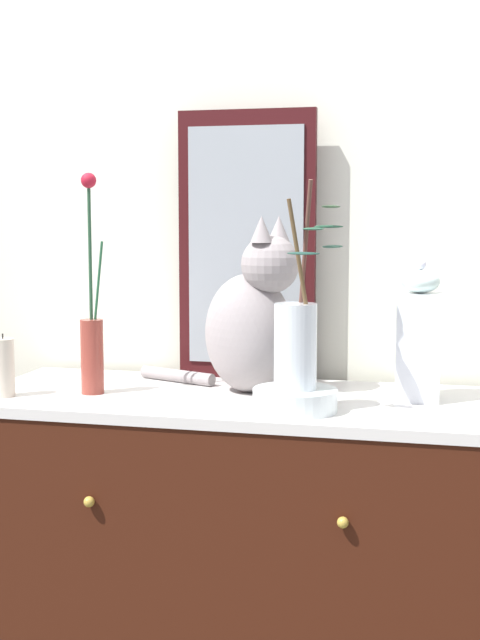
# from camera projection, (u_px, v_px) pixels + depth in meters

# --- Properties ---
(wall_back) EXTENTS (4.40, 0.08, 2.60)m
(wall_back) POSITION_uv_depth(u_px,v_px,m) (268.00, 221.00, 2.33)
(wall_back) COLOR silver
(wall_back) RESTS_ON ground_plane
(sideboard) EXTENTS (1.25, 0.52, 0.89)m
(sideboard) POSITION_uv_depth(u_px,v_px,m) (240.00, 577.00, 2.11)
(sideboard) COLOR #36140A
(sideboard) RESTS_ON ground_plane
(mirror_leaning) EXTENTS (0.36, 0.03, 0.69)m
(mirror_leaning) POSITION_uv_depth(u_px,v_px,m) (246.00, 246.00, 2.25)
(mirror_leaning) COLOR #340D0F
(mirror_leaning) RESTS_ON sideboard
(cat_sitting) EXTENTS (0.45, 0.26, 0.42)m
(cat_sitting) POSITION_uv_depth(u_px,v_px,m) (252.00, 320.00, 2.08)
(cat_sitting) COLOR gray
(cat_sitting) RESTS_ON sideboard
(vase_slim_green) EXTENTS (0.06, 0.05, 0.52)m
(vase_slim_green) POSITION_uv_depth(u_px,v_px,m) (92.00, 339.00, 2.07)
(vase_slim_green) COLOR brown
(vase_slim_green) RESTS_ON sideboard
(bowl_porcelain) EXTENTS (0.18, 0.18, 0.05)m
(bowl_porcelain) POSITION_uv_depth(u_px,v_px,m) (295.00, 400.00, 1.90)
(bowl_porcelain) COLOR white
(bowl_porcelain) RESTS_ON sideboard
(vase_glass_clear) EXTENTS (0.15, 0.16, 0.45)m
(vase_glass_clear) POSITION_uv_depth(u_px,v_px,m) (297.00, 339.00, 1.88)
(vase_glass_clear) COLOR silver
(vase_glass_clear) RESTS_ON bowl_porcelain
(jar_lidded_porcelain) EXTENTS (0.10, 0.10, 0.32)m
(jar_lidded_porcelain) POSITION_uv_depth(u_px,v_px,m) (419.00, 337.00, 2.00)
(jar_lidded_porcelain) COLOR white
(jar_lidded_porcelain) RESTS_ON sideboard
(candle_pillar) EXTENTS (0.05, 0.05, 0.15)m
(candle_pillar) POSITION_uv_depth(u_px,v_px,m) (4.00, 368.00, 2.05)
(candle_pillar) COLOR beige
(candle_pillar) RESTS_ON sideboard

